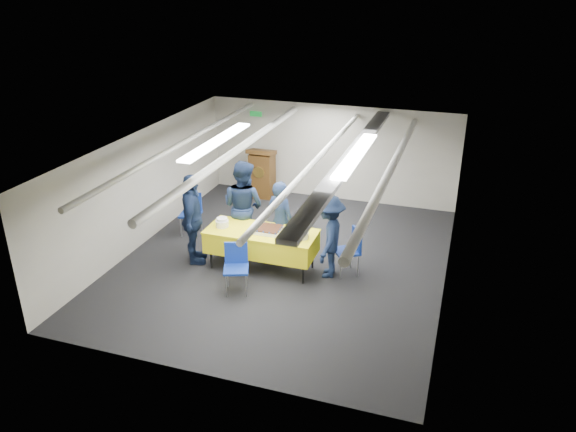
% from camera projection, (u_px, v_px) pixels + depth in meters
% --- Properties ---
extents(ground, '(7.00, 7.00, 0.00)m').
position_uv_depth(ground, '(284.00, 261.00, 10.83)').
color(ground, black).
rests_on(ground, ground).
extents(room_shell, '(6.00, 7.00, 2.30)m').
position_uv_depth(room_shell, '(296.00, 166.00, 10.43)').
color(room_shell, '#BCB8AA').
rests_on(room_shell, ground).
extents(serving_table, '(2.04, 0.85, 0.77)m').
position_uv_depth(serving_table, '(262.00, 241.00, 10.35)').
color(serving_table, black).
rests_on(serving_table, ground).
extents(sheet_cake, '(0.54, 0.42, 0.09)m').
position_uv_depth(sheet_cake, '(267.00, 229.00, 10.22)').
color(sheet_cake, white).
rests_on(sheet_cake, serving_table).
extents(plate_stack_left, '(0.24, 0.24, 0.18)m').
position_uv_depth(plate_stack_left, '(222.00, 223.00, 10.41)').
color(plate_stack_left, white).
rests_on(plate_stack_left, serving_table).
extents(plate_stack_right, '(0.24, 0.24, 0.16)m').
position_uv_depth(plate_stack_right, '(302.00, 234.00, 9.97)').
color(plate_stack_right, white).
rests_on(plate_stack_right, serving_table).
extents(podium, '(0.62, 0.53, 1.25)m').
position_uv_depth(podium, '(262.00, 173.00, 13.69)').
color(podium, brown).
rests_on(podium, ground).
extents(chair_near, '(0.54, 0.54, 0.87)m').
position_uv_depth(chair_near, '(236.00, 263.00, 9.65)').
color(chair_near, gray).
rests_on(chair_near, ground).
extents(chair_right, '(0.58, 0.58, 0.87)m').
position_uv_depth(chair_right, '(351.00, 247.00, 10.21)').
color(chair_right, gray).
rests_on(chair_right, ground).
extents(chair_left, '(0.49, 0.49, 0.87)m').
position_uv_depth(chair_left, '(191.00, 209.00, 11.81)').
color(chair_left, gray).
rests_on(chair_left, ground).
extents(sailor_a, '(0.67, 0.54, 1.59)m').
position_uv_depth(sailor_a, '(281.00, 221.00, 10.64)').
color(sailor_a, black).
rests_on(sailor_a, ground).
extents(sailor_b, '(1.05, 0.91, 1.85)m').
position_uv_depth(sailor_b, '(243.00, 206.00, 10.95)').
color(sailor_b, black).
rests_on(sailor_b, ground).
extents(sailor_c, '(0.77, 1.12, 1.76)m').
position_uv_depth(sailor_c, '(193.00, 220.00, 10.46)').
color(sailor_c, black).
rests_on(sailor_c, ground).
extents(sailor_d, '(0.67, 1.05, 1.56)m').
position_uv_depth(sailor_d, '(329.00, 237.00, 10.03)').
color(sailor_d, black).
rests_on(sailor_d, ground).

